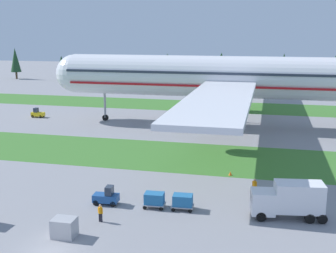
# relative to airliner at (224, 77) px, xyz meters

# --- Properties ---
(ground_plane) EXTENTS (400.00, 400.00, 0.00)m
(ground_plane) POSITION_rel_airliner_xyz_m (-8.40, -50.64, -9.28)
(ground_plane) COLOR gray
(grass_strip_near) EXTENTS (320.00, 15.16, 0.01)m
(grass_strip_near) POSITION_rel_airliner_xyz_m (-8.40, -21.16, -9.27)
(grass_strip_near) COLOR #3D752D
(grass_strip_near) RESTS_ON ground
(grass_strip_far) EXTENTS (320.00, 15.16, 0.01)m
(grass_strip_far) POSITION_rel_airliner_xyz_m (-8.40, 21.15, -9.27)
(grass_strip_far) COLOR #3D752D
(grass_strip_far) RESTS_ON ground
(airliner) EXTENTS (66.07, 81.34, 25.85)m
(airliner) POSITION_rel_airliner_xyz_m (0.00, 0.00, 0.00)
(airliner) COLOR silver
(airliner) RESTS_ON ground
(baggage_tug) EXTENTS (2.67, 1.46, 1.97)m
(baggage_tug) POSITION_rel_airliner_xyz_m (-7.54, -40.10, -8.46)
(baggage_tug) COLOR #1E4C8E
(baggage_tug) RESTS_ON ground
(cargo_dolly_lead) EXTENTS (2.29, 1.63, 1.55)m
(cargo_dolly_lead) POSITION_rel_airliner_xyz_m (-2.52, -39.79, -8.36)
(cargo_dolly_lead) COLOR #A3A3A8
(cargo_dolly_lead) RESTS_ON ground
(cargo_dolly_second) EXTENTS (2.29, 1.63, 1.55)m
(cargo_dolly_second) POSITION_rel_airliner_xyz_m (0.37, -39.62, -8.36)
(cargo_dolly_second) COLOR #A3A3A8
(cargo_dolly_second) RESTS_ON ground
(catering_truck) EXTENTS (7.21, 3.24, 3.58)m
(catering_truck) POSITION_rel_airliner_xyz_m (10.59, -39.34, -7.32)
(catering_truck) COLOR silver
(catering_truck) RESTS_ON ground
(pushback_tractor) EXTENTS (2.61, 1.31, 1.97)m
(pushback_tractor) POSITION_rel_airliner_xyz_m (-38.02, -0.15, -8.46)
(pushback_tractor) COLOR yellow
(pushback_tractor) RESTS_ON ground
(ground_crew_marshaller) EXTENTS (0.54, 0.36, 1.74)m
(ground_crew_marshaller) POSITION_rel_airliner_xyz_m (-6.57, -44.21, -8.33)
(ground_crew_marshaller) COLOR black
(ground_crew_marshaller) RESTS_ON ground
(ground_crew_loader) EXTENTS (0.51, 0.36, 1.74)m
(ground_crew_loader) POSITION_rel_airliner_xyz_m (7.19, -33.60, -8.33)
(ground_crew_loader) COLOR black
(ground_crew_loader) RESTS_ON ground
(uld_container_2) EXTENTS (2.03, 1.64, 1.69)m
(uld_container_2) POSITION_rel_airliner_xyz_m (-8.48, -47.77, -8.43)
(uld_container_2) COLOR #A3A3A8
(uld_container_2) RESTS_ON ground
(taxiway_marker_0) EXTENTS (0.44, 0.44, 0.49)m
(taxiway_marker_0) POSITION_rel_airliner_xyz_m (4.05, -27.93, -9.03)
(taxiway_marker_0) COLOR orange
(taxiway_marker_0) RESTS_ON ground
(distant_tree_line) EXTENTS (155.05, 9.34, 11.72)m
(distant_tree_line) POSITION_rel_airliner_xyz_m (-4.34, 63.20, -2.60)
(distant_tree_line) COLOR #4C3823
(distant_tree_line) RESTS_ON ground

